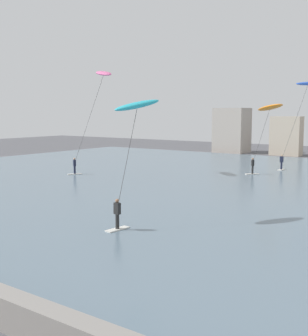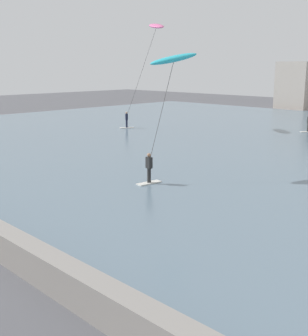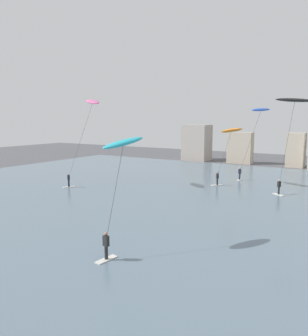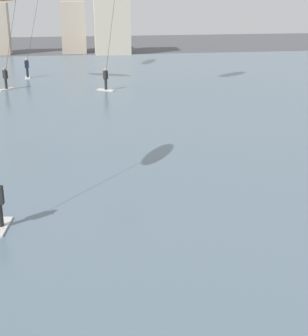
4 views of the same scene
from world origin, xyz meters
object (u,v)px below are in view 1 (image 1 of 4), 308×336
Objects in this scene: kitesurfer_orange at (269,112)px; kitesurfer_blue at (306,90)px; kitesurfer_pink at (101,81)px; kitesurfer_cyan at (135,117)px.

kitesurfer_orange is 0.75× the size of kitesurfer_blue.
kitesurfer_pink reaches higher than kitesurfer_blue.
kitesurfer_pink is at bearing -145.96° from kitesurfer_orange.
kitesurfer_orange is (13.65, 9.22, -3.02)m from kitesurfer_pink.
kitesurfer_cyan is 0.74× the size of kitesurfer_blue.
kitesurfer_blue is (0.73, 28.35, 2.67)m from kitesurfer_cyan.
kitesurfer_cyan is 0.98× the size of kitesurfer_orange.
kitesurfer_orange is at bearing 92.76° from kitesurfer_cyan.
kitesurfer_pink is at bearing 137.59° from kitesurfer_cyan.
kitesurfer_blue is (15.47, 14.88, -0.71)m from kitesurfer_pink.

